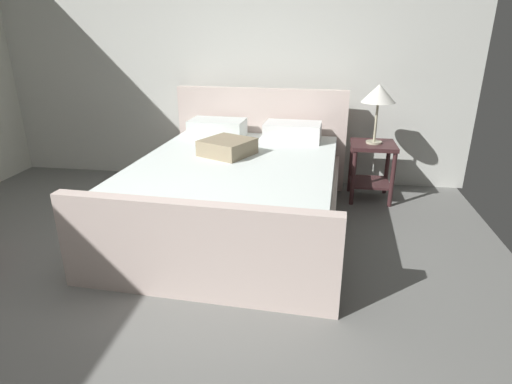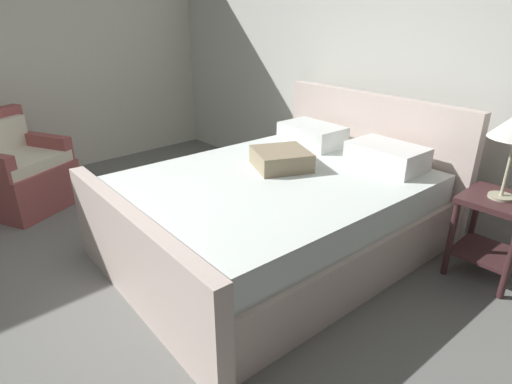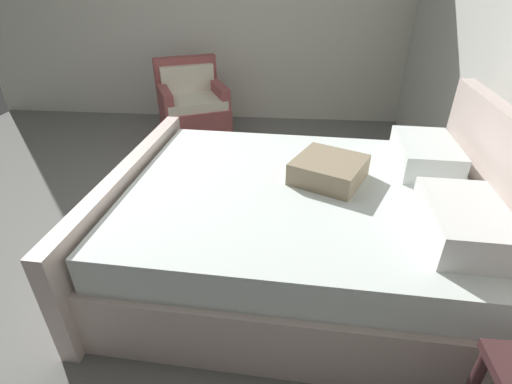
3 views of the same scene
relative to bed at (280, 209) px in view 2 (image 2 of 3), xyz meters
name	(u,v)px [view 2 (image 2 of 3)]	position (x,y,z in m)	size (l,w,h in m)	color
ground_plane	(82,305)	(-0.36, -1.45, -0.35)	(5.25, 5.45, 0.02)	slate
wall_back	(356,57)	(-0.36, 1.33, 1.01)	(5.37, 0.12, 2.70)	silver
bed	(280,209)	(0.00, 0.00, 0.00)	(1.98, 2.45, 1.09)	beige
nightstand_right	(494,224)	(1.25, 0.81, 0.06)	(0.44, 0.44, 0.60)	#402425
armchair	(17,172)	(-2.20, -1.28, 0.01)	(0.97, 0.96, 0.90)	#9B4D4C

